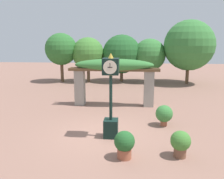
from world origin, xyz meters
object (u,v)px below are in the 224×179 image
potted_plant_near_left (180,143)px  potted_plant_near_right (164,114)px  pedestal_clock (111,96)px  potted_plant_far_left (124,144)px

potted_plant_near_left → potted_plant_near_right: potted_plant_near_right is taller
potted_plant_near_right → potted_plant_near_left: bearing=-86.7°
pedestal_clock → potted_plant_far_left: pedestal_clock is taller
pedestal_clock → potted_plant_far_left: size_ratio=3.58×
potted_plant_far_left → potted_plant_near_right: bearing=62.4°
pedestal_clock → potted_plant_near_right: (2.23, 1.47, -1.11)m
potted_plant_near_left → potted_plant_far_left: bearing=-172.2°
potted_plant_near_left → potted_plant_far_left: potted_plant_far_left is taller
potted_plant_near_right → potted_plant_far_left: potted_plant_near_right is taller
potted_plant_near_left → potted_plant_near_right: bearing=93.3°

